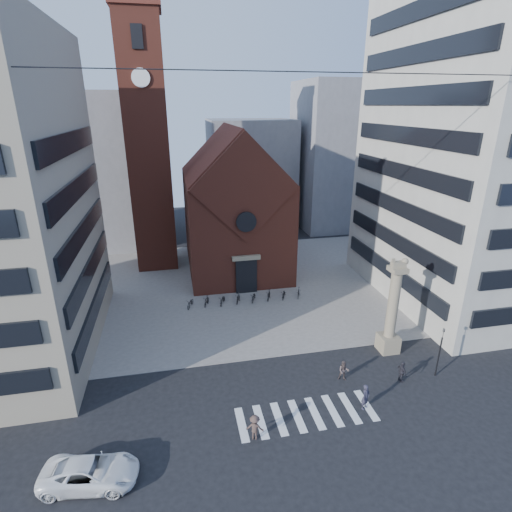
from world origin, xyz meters
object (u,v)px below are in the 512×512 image
Objects in this scene: traffic_light at (440,351)px; scooter_0 at (191,303)px; pedestrian_0 at (366,397)px; pedestrian_2 at (402,372)px; white_car at (90,473)px; lion_column at (392,316)px; pedestrian_1 at (344,371)px.

scooter_0 is at bearing 139.88° from traffic_light.
pedestrian_0 is at bearing -162.77° from traffic_light.
scooter_0 is at bearing 41.12° from pedestrian_2.
white_car is 2.77× the size of pedestrian_0.
pedestrian_0 is at bearing -36.30° from scooter_0.
pedestrian_2 is (-1.10, -4.08, -2.58)m from lion_column.
lion_column is at bearing 116.46° from traffic_light.
white_car is (-23.16, -8.61, -2.71)m from lion_column.
pedestrian_1 is 0.94× the size of scooter_0.
traffic_light is 2.41× the size of scooter_0.
pedestrian_2 is (22.05, 4.53, 0.13)m from white_car.
pedestrian_2 reaches higher than pedestrian_1.
pedestrian_0 is 1.10× the size of pedestrian_2.
lion_column is at bearing 17.93° from pedestrian_0.
white_car is at bearing 98.23° from pedestrian_2.
traffic_light is at bearing -71.28° from white_car.
traffic_light is at bearing -63.54° from lion_column.
white_car is at bearing -159.59° from lion_column.
lion_column is 4.93× the size of pedestrian_2.
traffic_light is (1.99, -4.00, -1.17)m from lion_column.
pedestrian_2 is (-3.09, -0.08, -1.41)m from traffic_light.
lion_column reaches higher than traffic_light.
pedestrian_1 is 4.46m from pedestrian_2.
scooter_0 is (-11.06, 14.53, -0.32)m from pedestrian_1.
white_car is 22.51m from pedestrian_2.
pedestrian_1 is at bearing -151.27° from lion_column.
traffic_light is 2.58× the size of pedestrian_1.
lion_column reaches higher than scooter_0.
pedestrian_0 is (17.96, 2.39, 0.22)m from white_car.
pedestrian_2 is 21.94m from scooter_0.
pedestrian_0 reaches higher than white_car.
pedestrian_0 is 3.27m from pedestrian_1.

